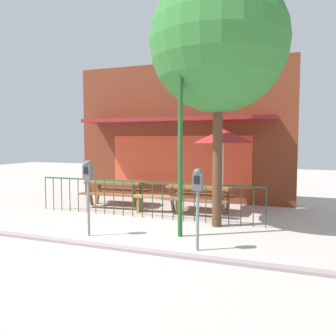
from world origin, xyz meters
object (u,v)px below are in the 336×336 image
(picnic_table_left, at_px, (116,186))
(street_lamp, at_px, (180,119))
(patio_umbrella, at_px, (223,137))
(parking_meter_far, at_px, (88,178))
(patio_bench, at_px, (159,200))
(picnic_table_right, at_px, (200,191))
(street_tree, at_px, (219,43))
(parking_meter_near, at_px, (198,187))

(picnic_table_left, relative_size, street_lamp, 0.50)
(patio_umbrella, bearing_deg, parking_meter_far, -119.63)
(patio_umbrella, distance_m, patio_bench, 2.58)
(picnic_table_right, bearing_deg, patio_bench, -161.35)
(picnic_table_left, height_order, street_lamp, street_lamp)
(patio_bench, bearing_deg, picnic_table_right, 18.65)
(patio_umbrella, height_order, parking_meter_far, patio_umbrella)
(picnic_table_right, bearing_deg, picnic_table_left, 178.02)
(picnic_table_right, bearing_deg, street_tree, -59.42)
(parking_meter_far, bearing_deg, patio_umbrella, 60.37)
(parking_meter_near, bearing_deg, picnic_table_left, 137.02)
(patio_umbrella, xyz_separation_m, parking_meter_far, (-2.09, -3.67, -0.90))
(parking_meter_near, bearing_deg, patio_bench, 124.18)
(picnic_table_left, xyz_separation_m, patio_umbrella, (3.29, 0.40, 1.54))
(patio_umbrella, height_order, parking_meter_near, patio_umbrella)
(picnic_table_left, bearing_deg, patio_bench, -15.70)
(patio_bench, distance_m, street_lamp, 3.32)
(picnic_table_left, xyz_separation_m, parking_meter_far, (1.20, -3.28, 0.64))
(parking_meter_near, distance_m, street_lamp, 1.65)
(patio_bench, bearing_deg, parking_meter_near, -55.82)
(patio_bench, relative_size, street_tree, 0.24)
(patio_umbrella, bearing_deg, parking_meter_near, -84.51)
(parking_meter_near, bearing_deg, street_tree, 92.81)
(parking_meter_far, bearing_deg, street_lamp, 20.06)
(patio_umbrella, xyz_separation_m, patio_bench, (-1.63, -0.86, -1.80))
(parking_meter_near, bearing_deg, picnic_table_right, 105.20)
(patio_bench, xyz_separation_m, parking_meter_near, (2.00, -2.94, 0.83))
(picnic_table_right, bearing_deg, patio_umbrella, 42.57)
(patio_bench, distance_m, parking_meter_far, 2.99)
(street_lamp, bearing_deg, street_tree, 65.52)
(picnic_table_right, relative_size, street_tree, 0.31)
(picnic_table_right, height_order, street_tree, street_tree)
(street_lamp, bearing_deg, picnic_table_right, 96.38)
(patio_umbrella, relative_size, parking_meter_far, 1.46)
(patio_umbrella, bearing_deg, picnic_table_right, -137.43)
(patio_bench, distance_m, parking_meter_near, 3.65)
(street_lamp, bearing_deg, patio_bench, 122.78)
(parking_meter_near, xyz_separation_m, parking_meter_far, (-2.46, 0.13, 0.07))
(parking_meter_far, bearing_deg, picnic_table_left, 110.16)
(picnic_table_left, bearing_deg, street_lamp, -40.64)
(patio_bench, xyz_separation_m, street_lamp, (1.38, -2.14, 2.13))
(street_lamp, bearing_deg, picnic_table_left, 139.36)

